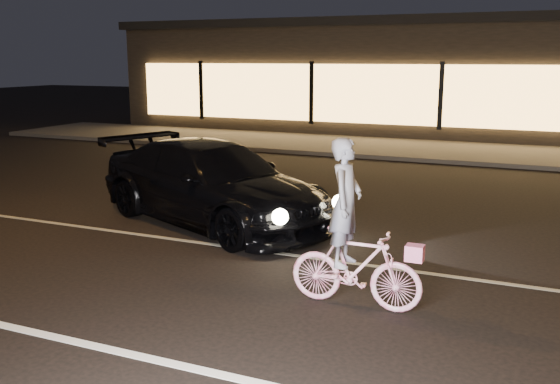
% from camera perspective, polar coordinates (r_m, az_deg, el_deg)
% --- Properties ---
extents(ground, '(90.00, 90.00, 0.00)m').
position_cam_1_polar(ground, '(7.48, -5.45, -10.05)').
color(ground, black).
rests_on(ground, ground).
extents(lane_stripe_near, '(60.00, 0.12, 0.01)m').
position_cam_1_polar(lane_stripe_near, '(6.33, -12.25, -14.57)').
color(lane_stripe_near, silver).
rests_on(lane_stripe_near, ground).
extents(lane_stripe_far, '(60.00, 0.10, 0.01)m').
position_cam_1_polar(lane_stripe_far, '(9.17, 0.64, -5.72)').
color(lane_stripe_far, gray).
rests_on(lane_stripe_far, ground).
extents(sidewalk, '(30.00, 4.00, 0.12)m').
position_cam_1_polar(sidewalk, '(19.53, 13.38, 3.74)').
color(sidewalk, '#383533').
rests_on(sidewalk, ground).
extents(storefront, '(25.40, 8.42, 4.20)m').
position_cam_1_polar(storefront, '(25.24, 16.13, 10.20)').
color(storefront, black).
rests_on(storefront, ground).
extents(cyclist, '(1.55, 0.54, 1.96)m').
position_cam_1_polar(cyclist, '(7.18, 6.68, -5.13)').
color(cyclist, '#F03B7D').
rests_on(cyclist, ground).
extents(sedan, '(5.23, 3.63, 1.41)m').
position_cam_1_polar(sedan, '(10.82, -6.18, 0.82)').
color(sedan, black).
rests_on(sedan, ground).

